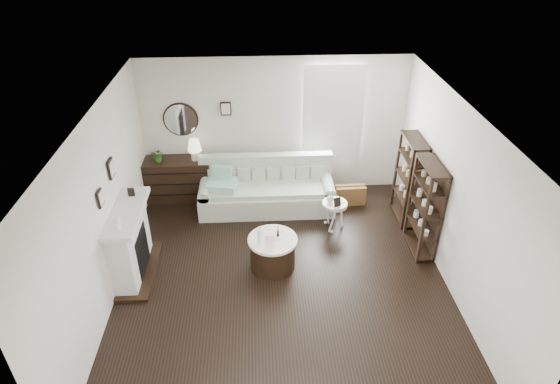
{
  "coord_description": "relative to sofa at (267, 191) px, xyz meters",
  "views": [
    {
      "loc": [
        -0.34,
        -5.47,
        4.97
      ],
      "look_at": [
        0.0,
        0.8,
        1.09
      ],
      "focal_mm": 30.0,
      "sensor_mm": 36.0,
      "label": 1
    }
  ],
  "objects": [
    {
      "name": "flask_ped",
      "position": [
        1.09,
        -0.76,
        0.33
      ],
      "size": [
        0.13,
        0.13,
        0.24
      ],
      "primitive_type": null,
      "color": "silver",
      "rests_on": "pedestal_table"
    },
    {
      "name": "card_frame_ped",
      "position": [
        1.19,
        -0.89,
        0.3
      ],
      "size": [
        0.13,
        0.09,
        0.17
      ],
      "primitive_type": "cube",
      "rotation": [
        -0.21,
        0.0,
        0.34
      ],
      "color": "black",
      "rests_on": "pedestal_table"
    },
    {
      "name": "drum_table",
      "position": [
        0.04,
        -1.76,
        -0.05
      ],
      "size": [
        0.78,
        0.78,
        0.54
      ],
      "rotation": [
        0.0,
        0.0,
        -0.43
      ],
      "color": "black",
      "rests_on": "ground"
    },
    {
      "name": "shelf_unit_far",
      "position": [
        2.52,
        -0.53,
        0.48
      ],
      "size": [
        0.3,
        0.8,
        1.6
      ],
      "color": "black",
      "rests_on": "ground"
    },
    {
      "name": "quilt",
      "position": [
        -0.82,
        -0.13,
        0.25
      ],
      "size": [
        0.62,
        0.54,
        0.14
      ],
      "primitive_type": "cube",
      "rotation": [
        0.0,
        0.0,
        -0.18
      ],
      "color": "teal",
      "rests_on": "sofa"
    },
    {
      "name": "pedestal_table",
      "position": [
        1.17,
        -0.78,
        0.17
      ],
      "size": [
        0.45,
        0.45,
        0.54
      ],
      "rotation": [
        0.0,
        0.0,
        -0.28
      ],
      "color": "white",
      "rests_on": "ground"
    },
    {
      "name": "table_lamp",
      "position": [
        -1.33,
        0.39,
        0.72
      ],
      "size": [
        0.33,
        0.33,
        0.42
      ],
      "primitive_type": null,
      "rotation": [
        0.0,
        0.0,
        0.3
      ],
      "color": "white",
      "rests_on": "dresser"
    },
    {
      "name": "shelf_unit_near",
      "position": [
        2.52,
        -1.43,
        0.48
      ],
      "size": [
        0.3,
        0.8,
        1.6
      ],
      "color": "black",
      "rests_on": "ground"
    },
    {
      "name": "room",
      "position": [
        0.92,
        0.62,
        1.27
      ],
      "size": [
        5.5,
        5.5,
        5.5
      ],
      "color": "black",
      "rests_on": "ground"
    },
    {
      "name": "card_frame_drum",
      "position": [
        -0.01,
        -1.95,
        0.31
      ],
      "size": [
        0.15,
        0.07,
        0.2
      ],
      "primitive_type": "cube",
      "rotation": [
        -0.21,
        0.0,
        -0.09
      ],
      "color": "white",
      "rests_on": "drum_table"
    },
    {
      "name": "eiffel_drum",
      "position": [
        0.13,
        -1.71,
        0.3
      ],
      "size": [
        0.12,
        0.12,
        0.18
      ],
      "primitive_type": null,
      "rotation": [
        0.0,
        0.0,
        0.23
      ],
      "color": "black",
      "rests_on": "drum_table"
    },
    {
      "name": "sofa",
      "position": [
        0.0,
        0.0,
        0.0
      ],
      "size": [
        2.52,
        0.87,
        0.98
      ],
      "color": "#ABB7A3",
      "rests_on": "ground"
    },
    {
      "name": "suitcase",
      "position": [
        1.61,
        -0.01,
        -0.13
      ],
      "size": [
        0.59,
        0.22,
        0.39
      ],
      "primitive_type": "cube",
      "rotation": [
        0.0,
        0.0,
        0.04
      ],
      "color": "brown",
      "rests_on": "ground"
    },
    {
      "name": "bottle_drum",
      "position": [
        -0.15,
        -1.85,
        0.37
      ],
      "size": [
        0.07,
        0.07,
        0.3
      ],
      "primitive_type": "cylinder",
      "color": "silver",
      "rests_on": "drum_table"
    },
    {
      "name": "dresser",
      "position": [
        -1.69,
        0.39,
        0.09
      ],
      "size": [
        1.26,
        0.54,
        0.84
      ],
      "color": "black",
      "rests_on": "ground"
    },
    {
      "name": "potted_plant",
      "position": [
        -2.01,
        0.34,
        0.65
      ],
      "size": [
        0.29,
        0.27,
        0.27
      ],
      "primitive_type": "imported",
      "rotation": [
        0.0,
        0.0,
        -0.25
      ],
      "color": "#29611B",
      "rests_on": "dresser"
    },
    {
      "name": "fireplace",
      "position": [
        -2.13,
        -1.78,
        0.22
      ],
      "size": [
        0.5,
        1.4,
        1.84
      ],
      "color": "silver",
      "rests_on": "ground"
    },
    {
      "name": "eiffel_ped",
      "position": [
        1.26,
        -0.75,
        0.3
      ],
      "size": [
        0.1,
        0.1,
        0.17
      ],
      "primitive_type": null,
      "rotation": [
        0.0,
        0.0,
        -0.02
      ],
      "color": "black",
      "rests_on": "pedestal_table"
    }
  ]
}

